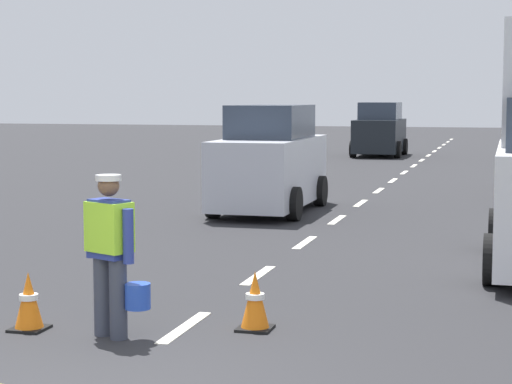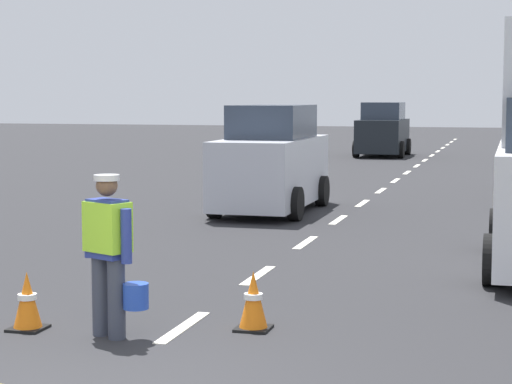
{
  "view_description": "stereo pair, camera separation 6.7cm",
  "coord_description": "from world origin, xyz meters",
  "px_view_note": "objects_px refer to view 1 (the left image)",
  "views": [
    {
      "loc": [
        3.31,
        -6.51,
        2.46
      ],
      "look_at": [
        -0.18,
        6.24,
        1.1
      ],
      "focal_mm": 65.63,
      "sensor_mm": 36.0,
      "label": 1
    },
    {
      "loc": [
        3.37,
        -6.49,
        2.46
      ],
      "look_at": [
        -0.18,
        6.24,
        1.1
      ],
      "focal_mm": 65.63,
      "sensor_mm": 36.0,
      "label": 2
    }
  ],
  "objects_px": {
    "traffic_cone_near": "(29,301)",
    "car_oncoming_third": "(380,131)",
    "road_worker": "(112,247)",
    "traffic_cone_far": "(255,301)",
    "car_oncoming_lead": "(270,162)"
  },
  "relations": [
    {
      "from": "road_worker",
      "to": "car_oncoming_third",
      "type": "xyz_separation_m",
      "value": [
        -1.36,
        29.79,
        0.09
      ]
    },
    {
      "from": "traffic_cone_near",
      "to": "traffic_cone_far",
      "type": "bearing_deg",
      "value": 15.56
    },
    {
      "from": "traffic_cone_far",
      "to": "car_oncoming_third",
      "type": "bearing_deg",
      "value": 95.26
    },
    {
      "from": "traffic_cone_near",
      "to": "car_oncoming_third",
      "type": "xyz_separation_m",
      "value": [
        -0.38,
        29.75,
        0.72
      ]
    },
    {
      "from": "traffic_cone_near",
      "to": "car_oncoming_third",
      "type": "bearing_deg",
      "value": 90.74
    },
    {
      "from": "traffic_cone_near",
      "to": "car_oncoming_lead",
      "type": "distance_m",
      "value": 10.56
    },
    {
      "from": "traffic_cone_far",
      "to": "car_oncoming_lead",
      "type": "bearing_deg",
      "value": 103.57
    },
    {
      "from": "road_worker",
      "to": "traffic_cone_far",
      "type": "relative_size",
      "value": 2.65
    },
    {
      "from": "road_worker",
      "to": "traffic_cone_near",
      "type": "bearing_deg",
      "value": 177.7
    },
    {
      "from": "road_worker",
      "to": "traffic_cone_far",
      "type": "bearing_deg",
      "value": 27.16
    },
    {
      "from": "car_oncoming_third",
      "to": "traffic_cone_far",
      "type": "bearing_deg",
      "value": -84.74
    },
    {
      "from": "road_worker",
      "to": "traffic_cone_near",
      "type": "distance_m",
      "value": 1.16
    },
    {
      "from": "traffic_cone_near",
      "to": "traffic_cone_far",
      "type": "height_order",
      "value": "traffic_cone_far"
    },
    {
      "from": "car_oncoming_third",
      "to": "road_worker",
      "type": "bearing_deg",
      "value": -87.39
    },
    {
      "from": "road_worker",
      "to": "traffic_cone_near",
      "type": "relative_size",
      "value": 2.69
    }
  ]
}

